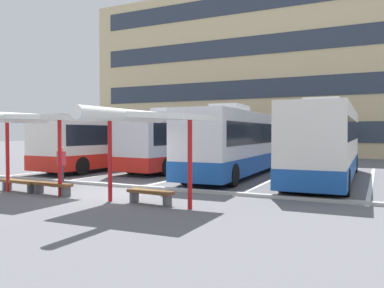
{
  "coord_description": "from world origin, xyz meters",
  "views": [
    {
      "loc": [
        9.07,
        -11.94,
        2.3
      ],
      "look_at": [
        1.59,
        3.56,
        1.8
      ],
      "focal_mm": 36.5,
      "sensor_mm": 36.0,
      "label": 1
    }
  ],
  "objects_px": {
    "coach_bus_3": "(326,144)",
    "waiting_passenger_0": "(61,162)",
    "coach_bus_1": "(184,142)",
    "bench_2": "(150,194)",
    "coach_bus_2": "(239,144)",
    "coach_bus_0": "(117,142)",
    "bench_0": "(19,183)",
    "waiting_shelter_0": "(26,120)",
    "waiting_shelter_1": "(143,118)",
    "bench_1": "(52,186)"
  },
  "relations": [
    {
      "from": "coach_bus_0",
      "to": "bench_0",
      "type": "height_order",
      "value": "coach_bus_0"
    },
    {
      "from": "coach_bus_1",
      "to": "coach_bus_3",
      "type": "height_order",
      "value": "coach_bus_3"
    },
    {
      "from": "bench_2",
      "to": "coach_bus_1",
      "type": "bearing_deg",
      "value": 111.68
    },
    {
      "from": "coach_bus_2",
      "to": "bench_1",
      "type": "bearing_deg",
      "value": -113.53
    },
    {
      "from": "bench_0",
      "to": "waiting_passenger_0",
      "type": "distance_m",
      "value": 2.6
    },
    {
      "from": "coach_bus_1",
      "to": "waiting_shelter_0",
      "type": "distance_m",
      "value": 11.39
    },
    {
      "from": "bench_0",
      "to": "waiting_shelter_0",
      "type": "bearing_deg",
      "value": -24.09
    },
    {
      "from": "bench_1",
      "to": "waiting_shelter_1",
      "type": "relative_size",
      "value": 0.39
    },
    {
      "from": "waiting_shelter_0",
      "to": "bench_2",
      "type": "relative_size",
      "value": 2.63
    },
    {
      "from": "coach_bus_1",
      "to": "waiting_passenger_0",
      "type": "relative_size",
      "value": 6.33
    },
    {
      "from": "coach_bus_0",
      "to": "waiting_passenger_0",
      "type": "bearing_deg",
      "value": -71.8
    },
    {
      "from": "coach_bus_2",
      "to": "coach_bus_3",
      "type": "distance_m",
      "value": 4.51
    },
    {
      "from": "coach_bus_0",
      "to": "coach_bus_2",
      "type": "xyz_separation_m",
      "value": [
        8.55,
        -0.81,
        0.03
      ]
    },
    {
      "from": "bench_0",
      "to": "waiting_passenger_0",
      "type": "relative_size",
      "value": 1.11
    },
    {
      "from": "coach_bus_3",
      "to": "waiting_shelter_0",
      "type": "distance_m",
      "value": 13.3
    },
    {
      "from": "waiting_shelter_1",
      "to": "waiting_passenger_0",
      "type": "height_order",
      "value": "waiting_shelter_1"
    },
    {
      "from": "coach_bus_2",
      "to": "bench_2",
      "type": "height_order",
      "value": "coach_bus_2"
    },
    {
      "from": "bench_1",
      "to": "bench_2",
      "type": "height_order",
      "value": "same"
    },
    {
      "from": "bench_1",
      "to": "waiting_passenger_0",
      "type": "distance_m",
      "value": 3.37
    },
    {
      "from": "coach_bus_3",
      "to": "waiting_shelter_0",
      "type": "height_order",
      "value": "coach_bus_3"
    },
    {
      "from": "coach_bus_1",
      "to": "waiting_shelter_1",
      "type": "bearing_deg",
      "value": -69.03
    },
    {
      "from": "coach_bus_1",
      "to": "waiting_shelter_0",
      "type": "bearing_deg",
      "value": -93.86
    },
    {
      "from": "coach_bus_1",
      "to": "bench_2",
      "type": "bearing_deg",
      "value": -68.32
    },
    {
      "from": "waiting_shelter_1",
      "to": "waiting_passenger_0",
      "type": "relative_size",
      "value": 2.73
    },
    {
      "from": "waiting_shelter_0",
      "to": "coach_bus_3",
      "type": "bearing_deg",
      "value": 44.65
    },
    {
      "from": "bench_2",
      "to": "waiting_shelter_0",
      "type": "bearing_deg",
      "value": -176.05
    },
    {
      "from": "waiting_shelter_0",
      "to": "bench_1",
      "type": "bearing_deg",
      "value": 20.31
    },
    {
      "from": "coach_bus_0",
      "to": "waiting_shelter_1",
      "type": "bearing_deg",
      "value": -50.08
    },
    {
      "from": "bench_0",
      "to": "waiting_passenger_0",
      "type": "height_order",
      "value": "waiting_passenger_0"
    },
    {
      "from": "bench_2",
      "to": "waiting_shelter_1",
      "type": "bearing_deg",
      "value": -90.0
    },
    {
      "from": "waiting_passenger_0",
      "to": "coach_bus_3",
      "type": "bearing_deg",
      "value": 31.15
    },
    {
      "from": "coach_bus_1",
      "to": "coach_bus_2",
      "type": "distance_m",
      "value": 4.51
    },
    {
      "from": "coach_bus_3",
      "to": "waiting_shelter_1",
      "type": "relative_size",
      "value": 2.7
    },
    {
      "from": "coach_bus_2",
      "to": "waiting_passenger_0",
      "type": "height_order",
      "value": "coach_bus_2"
    },
    {
      "from": "coach_bus_3",
      "to": "bench_2",
      "type": "bearing_deg",
      "value": -115.7
    },
    {
      "from": "bench_0",
      "to": "waiting_passenger_0",
      "type": "bearing_deg",
      "value": 96.02
    },
    {
      "from": "coach_bus_2",
      "to": "waiting_shelter_1",
      "type": "relative_size",
      "value": 2.62
    },
    {
      "from": "waiting_shelter_1",
      "to": "coach_bus_2",
      "type": "bearing_deg",
      "value": 91.13
    },
    {
      "from": "coach_bus_0",
      "to": "coach_bus_2",
      "type": "height_order",
      "value": "coach_bus_2"
    },
    {
      "from": "coach_bus_3",
      "to": "waiting_passenger_0",
      "type": "height_order",
      "value": "coach_bus_3"
    },
    {
      "from": "coach_bus_3",
      "to": "bench_1",
      "type": "relative_size",
      "value": 6.91
    },
    {
      "from": "coach_bus_0",
      "to": "bench_1",
      "type": "bearing_deg",
      "value": -65.79
    },
    {
      "from": "waiting_passenger_0",
      "to": "bench_1",
      "type": "bearing_deg",
      "value": -51.34
    },
    {
      "from": "bench_1",
      "to": "coach_bus_1",
      "type": "bearing_deg",
      "value": 90.72
    },
    {
      "from": "coach_bus_0",
      "to": "bench_1",
      "type": "xyz_separation_m",
      "value": [
        4.52,
        -10.06,
        -1.33
      ]
    },
    {
      "from": "coach_bus_3",
      "to": "bench_2",
      "type": "relative_size",
      "value": 7.41
    },
    {
      "from": "coach_bus_0",
      "to": "bench_1",
      "type": "distance_m",
      "value": 11.11
    },
    {
      "from": "coach_bus_3",
      "to": "waiting_passenger_0",
      "type": "relative_size",
      "value": 7.39
    },
    {
      "from": "bench_0",
      "to": "coach_bus_0",
      "type": "bearing_deg",
      "value": 105.25
    },
    {
      "from": "coach_bus_0",
      "to": "coach_bus_2",
      "type": "relative_size",
      "value": 1.01
    }
  ]
}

